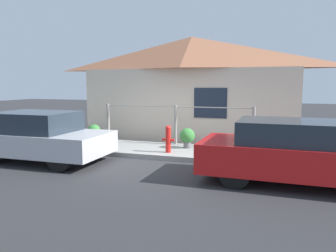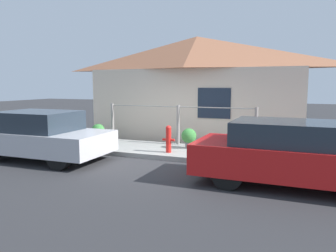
# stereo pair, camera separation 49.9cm
# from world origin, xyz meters

# --- Properties ---
(ground_plane) EXTENTS (60.00, 60.00, 0.00)m
(ground_plane) POSITION_xyz_m (0.00, 0.00, 0.00)
(ground_plane) COLOR #2D2D30
(sidewalk) EXTENTS (24.00, 1.93, 0.13)m
(sidewalk) POSITION_xyz_m (0.00, 0.96, 0.07)
(sidewalk) COLOR gray
(sidewalk) RESTS_ON ground_plane
(house) EXTENTS (7.91, 2.23, 3.75)m
(house) POSITION_xyz_m (0.00, 3.64, 2.97)
(house) COLOR beige
(house) RESTS_ON ground_plane
(fence) EXTENTS (4.90, 0.10, 1.24)m
(fence) POSITION_xyz_m (0.00, 1.78, 0.81)
(fence) COLOR gray
(fence) RESTS_ON sidewalk
(car_left) EXTENTS (3.62, 1.76, 1.31)m
(car_left) POSITION_xyz_m (-2.88, -1.06, 0.66)
(car_left) COLOR #B7B7BC
(car_left) RESTS_ON ground_plane
(car_right) EXTENTS (4.23, 1.79, 1.30)m
(car_right) POSITION_xyz_m (3.57, -1.06, 0.66)
(car_right) COLOR red
(car_right) RESTS_ON ground_plane
(fire_hydrant) EXTENTS (0.35, 0.16, 0.76)m
(fire_hydrant) POSITION_xyz_m (0.19, 0.46, 0.53)
(fire_hydrant) COLOR red
(fire_hydrant) RESTS_ON sidewalk
(potted_plant_near_hydrant) EXTENTS (0.45, 0.45, 0.60)m
(potted_plant_near_hydrant) POSITION_xyz_m (0.53, 1.25, 0.48)
(potted_plant_near_hydrant) COLOR slate
(potted_plant_near_hydrant) RESTS_ON sidewalk
(potted_plant_by_fence) EXTENTS (0.44, 0.44, 0.58)m
(potted_plant_by_fence) POSITION_xyz_m (-2.69, 1.32, 0.47)
(potted_plant_by_fence) COLOR slate
(potted_plant_by_fence) RESTS_ON sidewalk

